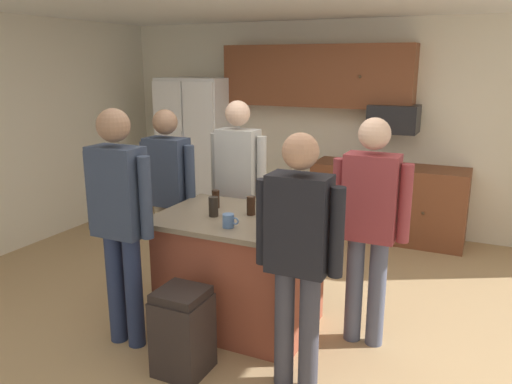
{
  "coord_description": "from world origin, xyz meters",
  "views": [
    {
      "loc": [
        1.65,
        -3.51,
        2.09
      ],
      "look_at": [
        -0.06,
        0.13,
        1.05
      ],
      "focal_mm": 35.36,
      "sensor_mm": 36.0,
      "label": 1
    }
  ],
  "objects_px": {
    "microwave_over_range": "(394,119)",
    "trash_bin": "(183,332)",
    "glass_dark_ale": "(269,226)",
    "tumbler_amber": "(213,207)",
    "mug_blue_stoneware": "(286,206)",
    "mug_ceramic_white": "(229,221)",
    "person_guest_right": "(119,212)",
    "person_elder_center": "(238,180)",
    "person_guest_left": "(298,248)",
    "glass_pilsner": "(251,206)",
    "person_guest_by_door": "(168,188)",
    "person_host_foreground": "(370,218)",
    "kitchen_island": "(240,271)",
    "refrigerator": "(198,148)",
    "glass_stout_tall": "(216,199)"
  },
  "relations": [
    {
      "from": "person_guest_right",
      "to": "mug_blue_stoneware",
      "type": "height_order",
      "value": "person_guest_right"
    },
    {
      "from": "microwave_over_range",
      "to": "glass_pilsner",
      "type": "relative_size",
      "value": 3.76
    },
    {
      "from": "person_host_foreground",
      "to": "person_guest_left",
      "type": "bearing_deg",
      "value": 60.48
    },
    {
      "from": "tumbler_amber",
      "to": "mug_ceramic_white",
      "type": "distance_m",
      "value": 0.31
    },
    {
      "from": "microwave_over_range",
      "to": "trash_bin",
      "type": "relative_size",
      "value": 0.92
    },
    {
      "from": "person_guest_left",
      "to": "person_guest_right",
      "type": "xyz_separation_m",
      "value": [
        -1.36,
        -0.04,
        0.06
      ]
    },
    {
      "from": "refrigerator",
      "to": "glass_pilsner",
      "type": "distance_m",
      "value": 3.18
    },
    {
      "from": "person_guest_right",
      "to": "tumbler_amber",
      "type": "distance_m",
      "value": 0.72
    },
    {
      "from": "person_elder_center",
      "to": "mug_ceramic_white",
      "type": "height_order",
      "value": "person_elder_center"
    },
    {
      "from": "microwave_over_range",
      "to": "refrigerator",
      "type": "bearing_deg",
      "value": -177.39
    },
    {
      "from": "person_host_foreground",
      "to": "person_guest_left",
      "type": "distance_m",
      "value": 0.79
    },
    {
      "from": "trash_bin",
      "to": "glass_pilsner",
      "type": "bearing_deg",
      "value": 81.6
    },
    {
      "from": "person_guest_left",
      "to": "mug_blue_stoneware",
      "type": "height_order",
      "value": "person_guest_left"
    },
    {
      "from": "glass_dark_ale",
      "to": "tumbler_amber",
      "type": "bearing_deg",
      "value": 160.01
    },
    {
      "from": "person_guest_left",
      "to": "trash_bin",
      "type": "height_order",
      "value": "person_guest_left"
    },
    {
      "from": "refrigerator",
      "to": "mug_ceramic_white",
      "type": "relative_size",
      "value": 14.72
    },
    {
      "from": "person_guest_left",
      "to": "tumbler_amber",
      "type": "relative_size",
      "value": 10.91
    },
    {
      "from": "glass_dark_ale",
      "to": "trash_bin",
      "type": "relative_size",
      "value": 0.21
    },
    {
      "from": "glass_dark_ale",
      "to": "trash_bin",
      "type": "xyz_separation_m",
      "value": [
        -0.44,
        -0.47,
        -0.68
      ]
    },
    {
      "from": "person_elder_center",
      "to": "trash_bin",
      "type": "distance_m",
      "value": 1.7
    },
    {
      "from": "person_host_foreground",
      "to": "person_guest_right",
      "type": "height_order",
      "value": "person_guest_right"
    },
    {
      "from": "glass_stout_tall",
      "to": "person_guest_by_door",
      "type": "bearing_deg",
      "value": 161.79
    },
    {
      "from": "person_guest_by_door",
      "to": "mug_blue_stoneware",
      "type": "relative_size",
      "value": 13.62
    },
    {
      "from": "person_elder_center",
      "to": "person_guest_right",
      "type": "bearing_deg",
      "value": -38.42
    },
    {
      "from": "person_host_foreground",
      "to": "trash_bin",
      "type": "xyz_separation_m",
      "value": [
        -1.03,
        -0.92,
        -0.7
      ]
    },
    {
      "from": "kitchen_island",
      "to": "trash_bin",
      "type": "bearing_deg",
      "value": -94.54
    },
    {
      "from": "glass_pilsner",
      "to": "tumbler_amber",
      "type": "bearing_deg",
      "value": -147.57
    },
    {
      "from": "person_host_foreground",
      "to": "glass_dark_ale",
      "type": "bearing_deg",
      "value": 27.24
    },
    {
      "from": "mug_ceramic_white",
      "to": "mug_blue_stoneware",
      "type": "bearing_deg",
      "value": 67.49
    },
    {
      "from": "mug_blue_stoneware",
      "to": "glass_dark_ale",
      "type": "bearing_deg",
      "value": -80.22
    },
    {
      "from": "person_guest_left",
      "to": "mug_ceramic_white",
      "type": "relative_size",
      "value": 13.17
    },
    {
      "from": "person_host_foreground",
      "to": "person_guest_left",
      "type": "xyz_separation_m",
      "value": [
        -0.27,
        -0.74,
        -0.02
      ]
    },
    {
      "from": "person_guest_left",
      "to": "mug_blue_stoneware",
      "type": "distance_m",
      "value": 0.96
    },
    {
      "from": "glass_dark_ale",
      "to": "glass_pilsner",
      "type": "relative_size",
      "value": 0.86
    },
    {
      "from": "glass_dark_ale",
      "to": "trash_bin",
      "type": "bearing_deg",
      "value": -132.91
    },
    {
      "from": "glass_stout_tall",
      "to": "trash_bin",
      "type": "bearing_deg",
      "value": -75.42
    },
    {
      "from": "refrigerator",
      "to": "trash_bin",
      "type": "bearing_deg",
      "value": -60.35
    },
    {
      "from": "person_host_foreground",
      "to": "glass_pilsner",
      "type": "xyz_separation_m",
      "value": [
        -0.91,
        -0.08,
        0.0
      ]
    },
    {
      "from": "tumbler_amber",
      "to": "mug_blue_stoneware",
      "type": "xyz_separation_m",
      "value": [
        0.47,
        0.36,
        -0.03
      ]
    },
    {
      "from": "refrigerator",
      "to": "person_elder_center",
      "type": "relative_size",
      "value": 1.08
    },
    {
      "from": "glass_dark_ale",
      "to": "mug_blue_stoneware",
      "type": "xyz_separation_m",
      "value": [
        -0.1,
        0.56,
        -0.02
      ]
    },
    {
      "from": "glass_pilsner",
      "to": "trash_bin",
      "type": "relative_size",
      "value": 0.24
    },
    {
      "from": "person_guest_by_door",
      "to": "trash_bin",
      "type": "distance_m",
      "value": 1.54
    },
    {
      "from": "kitchen_island",
      "to": "glass_pilsner",
      "type": "xyz_separation_m",
      "value": [
        0.06,
        0.08,
        0.53
      ]
    },
    {
      "from": "person_host_foreground",
      "to": "trash_bin",
      "type": "height_order",
      "value": "person_host_foreground"
    },
    {
      "from": "kitchen_island",
      "to": "person_host_foreground",
      "type": "height_order",
      "value": "person_host_foreground"
    },
    {
      "from": "person_host_foreground",
      "to": "tumbler_amber",
      "type": "relative_size",
      "value": 11.09
    },
    {
      "from": "mug_ceramic_white",
      "to": "person_elder_center",
      "type": "bearing_deg",
      "value": 113.52
    },
    {
      "from": "kitchen_island",
      "to": "person_elder_center",
      "type": "height_order",
      "value": "person_elder_center"
    },
    {
      "from": "person_guest_by_door",
      "to": "person_elder_center",
      "type": "relative_size",
      "value": 0.96
    }
  ]
}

